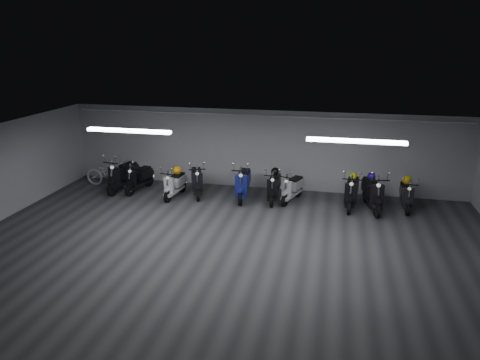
% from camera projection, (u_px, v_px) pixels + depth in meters
% --- Properties ---
extents(floor, '(14.00, 10.00, 0.01)m').
position_uv_depth(floor, '(228.00, 249.00, 11.28)').
color(floor, '#343436').
rests_on(floor, ground).
extents(ceiling, '(14.00, 10.00, 0.01)m').
position_uv_depth(ceiling, '(227.00, 142.00, 10.42)').
color(ceiling, gray).
rests_on(ceiling, ground).
extents(back_wall, '(14.00, 0.01, 2.80)m').
position_uv_depth(back_wall, '(261.00, 150.00, 15.50)').
color(back_wall, '#AAAAAD').
rests_on(back_wall, ground).
extents(front_wall, '(14.00, 0.01, 2.80)m').
position_uv_depth(front_wall, '(142.00, 317.00, 6.19)').
color(front_wall, '#AAAAAD').
rests_on(front_wall, ground).
extents(fluor_strip_left, '(2.40, 0.18, 0.08)m').
position_uv_depth(fluor_strip_left, '(129.00, 131.00, 11.97)').
color(fluor_strip_left, white).
rests_on(fluor_strip_left, ceiling).
extents(fluor_strip_right, '(2.40, 0.18, 0.08)m').
position_uv_depth(fluor_strip_right, '(356.00, 141.00, 10.76)').
color(fluor_strip_right, white).
rests_on(fluor_strip_right, ceiling).
extents(conduit, '(13.60, 0.05, 0.05)m').
position_uv_depth(conduit, '(262.00, 116.00, 15.05)').
color(conduit, white).
rests_on(conduit, back_wall).
extents(scooter_0, '(0.94, 2.02, 1.44)m').
position_uv_depth(scooter_0, '(123.00, 171.00, 15.42)').
color(scooter_0, black).
rests_on(scooter_0, floor).
extents(scooter_1, '(0.86, 1.77, 1.26)m').
position_uv_depth(scooter_1, '(139.00, 174.00, 15.35)').
color(scooter_1, black).
rests_on(scooter_1, floor).
extents(scooter_2, '(0.72, 1.67, 1.20)m').
position_uv_depth(scooter_2, '(175.00, 180.00, 14.76)').
color(scooter_2, silver).
rests_on(scooter_2, floor).
extents(scooter_3, '(1.19, 1.91, 1.35)m').
position_uv_depth(scooter_3, '(197.00, 176.00, 14.95)').
color(scooter_3, black).
rests_on(scooter_3, floor).
extents(scooter_4, '(0.78, 1.96, 1.43)m').
position_uv_depth(scooter_4, '(243.00, 178.00, 14.61)').
color(scooter_4, navy).
rests_on(scooter_4, floor).
extents(scooter_5, '(0.62, 1.75, 1.29)m').
position_uv_depth(scooter_5, '(274.00, 182.00, 14.40)').
color(scooter_5, black).
rests_on(scooter_5, floor).
extents(scooter_6, '(1.03, 1.70, 1.20)m').
position_uv_depth(scooter_6, '(292.00, 184.00, 14.38)').
color(scooter_6, '#B2B3B7').
rests_on(scooter_6, floor).
extents(scooter_7, '(0.80, 1.92, 1.39)m').
position_uv_depth(scooter_7, '(352.00, 187.00, 13.82)').
color(scooter_7, black).
rests_on(scooter_7, floor).
extents(scooter_8, '(1.00, 2.03, 1.44)m').
position_uv_depth(scooter_8, '(373.00, 188.00, 13.64)').
color(scooter_8, black).
rests_on(scooter_8, floor).
extents(scooter_9, '(0.57, 1.63, 1.21)m').
position_uv_depth(scooter_9, '(407.00, 191.00, 13.73)').
color(scooter_9, black).
rests_on(scooter_9, floor).
extents(bicycle, '(1.84, 0.72, 1.17)m').
position_uv_depth(bicycle, '(109.00, 171.00, 15.88)').
color(bicycle, white).
rests_on(bicycle, floor).
extents(helmet_0, '(0.28, 0.28, 0.28)m').
position_uv_depth(helmet_0, '(407.00, 180.00, 13.85)').
color(helmet_0, '#E4B60D').
rests_on(helmet_0, scooter_9).
extents(helmet_1, '(0.25, 0.25, 0.25)m').
position_uv_depth(helmet_1, '(372.00, 176.00, 13.81)').
color(helmet_1, navy).
rests_on(helmet_1, scooter_8).
extents(helmet_2, '(0.28, 0.28, 0.28)m').
position_uv_depth(helmet_2, '(275.00, 172.00, 14.54)').
color(helmet_2, black).
rests_on(helmet_2, scooter_5).
extents(helmet_3, '(0.29, 0.29, 0.29)m').
position_uv_depth(helmet_3, '(177.00, 170.00, 14.87)').
color(helmet_3, orange).
rests_on(helmet_3, scooter_2).
extents(helmet_4, '(0.23, 0.23, 0.23)m').
position_uv_depth(helmet_4, '(353.00, 176.00, 13.97)').
color(helmet_4, '#C7CC0C').
rests_on(helmet_4, scooter_7).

